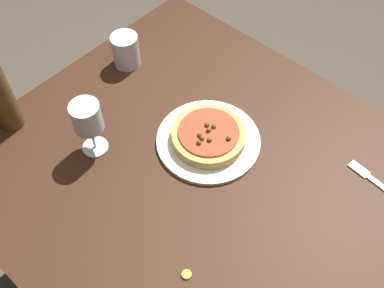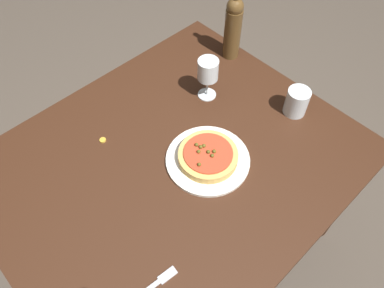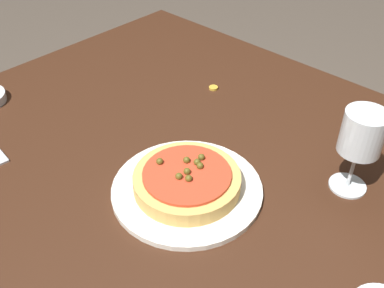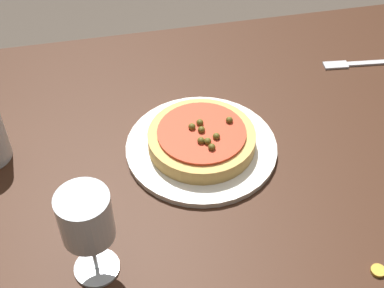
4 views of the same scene
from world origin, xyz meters
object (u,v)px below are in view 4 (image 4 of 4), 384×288
object	(u,v)px
pizza	(202,139)
fork	(357,64)
dining_table	(252,203)
wine_glass	(86,220)
dinner_plate	(201,147)
bottle_cap	(378,271)

from	to	relation	value
pizza	fork	bearing A→B (deg)	25.22
pizza	dining_table	bearing A→B (deg)	-45.67
wine_glass	fork	distance (m)	0.79
fork	pizza	bearing A→B (deg)	31.45
pizza	fork	world-z (taller)	pizza
dinner_plate	bottle_cap	size ratio (longest dim) A/B	12.40
dining_table	pizza	xyz separation A→B (m)	(-0.08, 0.09, 0.11)
pizza	bottle_cap	bearing A→B (deg)	-56.65
dining_table	bottle_cap	distance (m)	0.29
dinner_plate	dining_table	bearing A→B (deg)	-45.67
dinner_plate	bottle_cap	xyz separation A→B (m)	(0.22, -0.33, -0.00)
dinner_plate	wine_glass	bearing A→B (deg)	-134.40
dining_table	dinner_plate	world-z (taller)	dinner_plate
dining_table	bottle_cap	world-z (taller)	bottle_cap
fork	dinner_plate	bearing A→B (deg)	31.43
wine_glass	fork	world-z (taller)	wine_glass
bottle_cap	dining_table	bearing A→B (deg)	118.57
pizza	wine_glass	world-z (taller)	wine_glass
wine_glass	dining_table	bearing A→B (deg)	24.77
dining_table	pizza	world-z (taller)	pizza
bottle_cap	pizza	bearing A→B (deg)	123.35
dining_table	wine_glass	bearing A→B (deg)	-155.23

